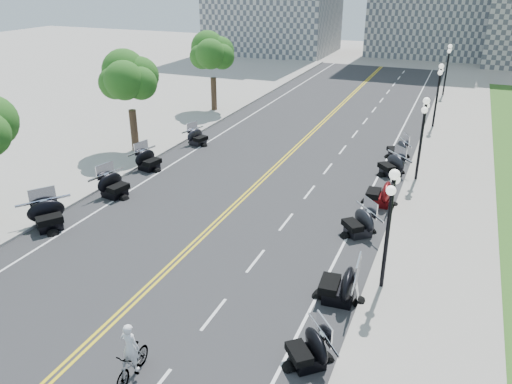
% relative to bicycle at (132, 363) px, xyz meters
% --- Properties ---
extents(ground, '(160.00, 160.00, 0.00)m').
position_rel_bicycle_xyz_m(ground, '(-2.31, 3.71, -0.55)').
color(ground, gray).
extents(road, '(16.00, 90.00, 0.01)m').
position_rel_bicycle_xyz_m(road, '(-2.31, 13.71, -0.54)').
color(road, '#333335').
rests_on(road, ground).
extents(centerline_yellow_a, '(0.12, 90.00, 0.00)m').
position_rel_bicycle_xyz_m(centerline_yellow_a, '(-2.43, 13.71, -0.54)').
color(centerline_yellow_a, yellow).
rests_on(centerline_yellow_a, road).
extents(centerline_yellow_b, '(0.12, 90.00, 0.00)m').
position_rel_bicycle_xyz_m(centerline_yellow_b, '(-2.19, 13.71, -0.54)').
color(centerline_yellow_b, yellow).
rests_on(centerline_yellow_b, road).
extents(edge_line_north, '(0.12, 90.00, 0.00)m').
position_rel_bicycle_xyz_m(edge_line_north, '(4.09, 13.71, -0.54)').
color(edge_line_north, white).
rests_on(edge_line_north, road).
extents(edge_line_south, '(0.12, 90.00, 0.00)m').
position_rel_bicycle_xyz_m(edge_line_south, '(-8.71, 13.71, -0.54)').
color(edge_line_south, white).
rests_on(edge_line_south, road).
extents(lane_dash_6, '(0.12, 2.00, 0.00)m').
position_rel_bicycle_xyz_m(lane_dash_6, '(0.89, 3.71, -0.54)').
color(lane_dash_6, white).
rests_on(lane_dash_6, road).
extents(lane_dash_7, '(0.12, 2.00, 0.00)m').
position_rel_bicycle_xyz_m(lane_dash_7, '(0.89, 7.71, -0.54)').
color(lane_dash_7, white).
rests_on(lane_dash_7, road).
extents(lane_dash_8, '(0.12, 2.00, 0.00)m').
position_rel_bicycle_xyz_m(lane_dash_8, '(0.89, 11.71, -0.54)').
color(lane_dash_8, white).
rests_on(lane_dash_8, road).
extents(lane_dash_9, '(0.12, 2.00, 0.00)m').
position_rel_bicycle_xyz_m(lane_dash_9, '(0.89, 15.71, -0.54)').
color(lane_dash_9, white).
rests_on(lane_dash_9, road).
extents(lane_dash_10, '(0.12, 2.00, 0.00)m').
position_rel_bicycle_xyz_m(lane_dash_10, '(0.89, 19.71, -0.54)').
color(lane_dash_10, white).
rests_on(lane_dash_10, road).
extents(lane_dash_11, '(0.12, 2.00, 0.00)m').
position_rel_bicycle_xyz_m(lane_dash_11, '(0.89, 23.71, -0.54)').
color(lane_dash_11, white).
rests_on(lane_dash_11, road).
extents(lane_dash_12, '(0.12, 2.00, 0.00)m').
position_rel_bicycle_xyz_m(lane_dash_12, '(0.89, 27.71, -0.54)').
color(lane_dash_12, white).
rests_on(lane_dash_12, road).
extents(lane_dash_13, '(0.12, 2.00, 0.00)m').
position_rel_bicycle_xyz_m(lane_dash_13, '(0.89, 31.71, -0.54)').
color(lane_dash_13, white).
rests_on(lane_dash_13, road).
extents(lane_dash_14, '(0.12, 2.00, 0.00)m').
position_rel_bicycle_xyz_m(lane_dash_14, '(0.89, 35.71, -0.54)').
color(lane_dash_14, white).
rests_on(lane_dash_14, road).
extents(lane_dash_15, '(0.12, 2.00, 0.00)m').
position_rel_bicycle_xyz_m(lane_dash_15, '(0.89, 39.71, -0.54)').
color(lane_dash_15, white).
rests_on(lane_dash_15, road).
extents(lane_dash_16, '(0.12, 2.00, 0.00)m').
position_rel_bicycle_xyz_m(lane_dash_16, '(0.89, 43.71, -0.54)').
color(lane_dash_16, white).
rests_on(lane_dash_16, road).
extents(lane_dash_17, '(0.12, 2.00, 0.00)m').
position_rel_bicycle_xyz_m(lane_dash_17, '(0.89, 47.71, -0.54)').
color(lane_dash_17, white).
rests_on(lane_dash_17, road).
extents(lane_dash_18, '(0.12, 2.00, 0.00)m').
position_rel_bicycle_xyz_m(lane_dash_18, '(0.89, 51.71, -0.54)').
color(lane_dash_18, white).
rests_on(lane_dash_18, road).
extents(lane_dash_19, '(0.12, 2.00, 0.00)m').
position_rel_bicycle_xyz_m(lane_dash_19, '(0.89, 55.71, -0.54)').
color(lane_dash_19, white).
rests_on(lane_dash_19, road).
extents(sidewalk_north, '(5.00, 90.00, 0.15)m').
position_rel_bicycle_xyz_m(sidewalk_north, '(8.19, 13.71, -0.47)').
color(sidewalk_north, '#9E9991').
rests_on(sidewalk_north, ground).
extents(sidewalk_south, '(5.00, 90.00, 0.15)m').
position_rel_bicycle_xyz_m(sidewalk_south, '(-12.81, 13.71, -0.47)').
color(sidewalk_south, '#9E9991').
rests_on(sidewalk_south, ground).
extents(street_lamp_2, '(0.50, 1.20, 4.90)m').
position_rel_bicycle_xyz_m(street_lamp_2, '(6.29, 7.71, 2.05)').
color(street_lamp_2, black).
rests_on(street_lamp_2, sidewalk_north).
extents(street_lamp_3, '(0.50, 1.20, 4.90)m').
position_rel_bicycle_xyz_m(street_lamp_3, '(6.29, 19.71, 2.05)').
color(street_lamp_3, black).
rests_on(street_lamp_3, sidewalk_north).
extents(street_lamp_4, '(0.50, 1.20, 4.90)m').
position_rel_bicycle_xyz_m(street_lamp_4, '(6.29, 31.71, 2.05)').
color(street_lamp_4, black).
rests_on(street_lamp_4, sidewalk_north).
extents(street_lamp_5, '(0.50, 1.20, 4.90)m').
position_rel_bicycle_xyz_m(street_lamp_5, '(6.29, 43.71, 2.05)').
color(street_lamp_5, black).
rests_on(street_lamp_5, sidewalk_north).
extents(tree_3, '(4.80, 4.80, 9.20)m').
position_rel_bicycle_xyz_m(tree_3, '(-12.31, 17.71, 4.20)').
color(tree_3, '#235619').
rests_on(tree_3, sidewalk_south).
extents(tree_4, '(4.80, 4.80, 9.20)m').
position_rel_bicycle_xyz_m(tree_4, '(-12.31, 29.71, 4.20)').
color(tree_4, '#235619').
rests_on(tree_4, sidewalk_south).
extents(motorcycle_n_5, '(2.65, 2.65, 1.31)m').
position_rel_bicycle_xyz_m(motorcycle_n_5, '(4.81, 2.61, 0.11)').
color(motorcycle_n_5, black).
rests_on(motorcycle_n_5, road).
extents(motorcycle_n_6, '(2.40, 2.40, 1.56)m').
position_rel_bicycle_xyz_m(motorcycle_n_6, '(4.89, 6.35, 0.23)').
color(motorcycle_n_6, black).
rests_on(motorcycle_n_6, road).
extents(motorcycle_n_7, '(2.84, 2.84, 1.41)m').
position_rel_bicycle_xyz_m(motorcycle_n_7, '(4.48, 11.80, 0.16)').
color(motorcycle_n_7, black).
rests_on(motorcycle_n_7, road).
extents(motorcycle_n_8, '(2.20, 2.20, 1.52)m').
position_rel_bicycle_xyz_m(motorcycle_n_8, '(4.83, 15.61, 0.21)').
color(motorcycle_n_8, '#590A0C').
rests_on(motorcycle_n_8, road).
extents(motorcycle_n_9, '(2.87, 2.87, 1.42)m').
position_rel_bicycle_xyz_m(motorcycle_n_9, '(4.73, 20.24, 0.16)').
color(motorcycle_n_9, black).
rests_on(motorcycle_n_9, road).
extents(motorcycle_n_10, '(2.52, 2.52, 1.30)m').
position_rel_bicycle_xyz_m(motorcycle_n_10, '(4.63, 23.60, 0.10)').
color(motorcycle_n_10, black).
rests_on(motorcycle_n_10, road).
extents(motorcycle_s_6, '(3.10, 3.10, 1.56)m').
position_rel_bicycle_xyz_m(motorcycle_s_6, '(-9.61, 6.63, 0.23)').
color(motorcycle_s_6, black).
rests_on(motorcycle_s_6, road).
extents(motorcycle_s_7, '(2.51, 2.51, 1.49)m').
position_rel_bicycle_xyz_m(motorcycle_s_7, '(-9.02, 10.99, 0.20)').
color(motorcycle_s_7, black).
rests_on(motorcycle_s_7, road).
extents(motorcycle_s_8, '(2.41, 2.41, 1.42)m').
position_rel_bicycle_xyz_m(motorcycle_s_8, '(-9.59, 15.24, 0.16)').
color(motorcycle_s_8, black).
rests_on(motorcycle_s_8, road).
extents(motorcycle_s_9, '(2.29, 2.29, 1.29)m').
position_rel_bicycle_xyz_m(motorcycle_s_9, '(-9.11, 20.80, 0.10)').
color(motorcycle_s_9, black).
rests_on(motorcycle_s_9, road).
extents(bicycle, '(0.63, 1.86, 1.10)m').
position_rel_bicycle_xyz_m(bicycle, '(0.00, 0.00, 0.00)').
color(bicycle, '#A51414').
rests_on(bicycle, road).
extents(cyclist_rider, '(0.61, 0.40, 1.67)m').
position_rel_bicycle_xyz_m(cyclist_rider, '(0.00, 0.00, 1.38)').
color(cyclist_rider, white).
rests_on(cyclist_rider, bicycle).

